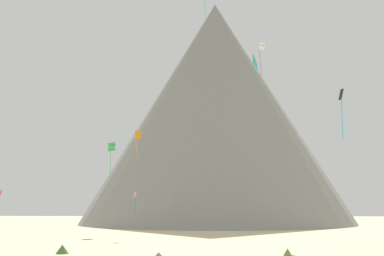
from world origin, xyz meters
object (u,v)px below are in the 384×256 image
Objects in this scene: kite_magenta_low at (0,193)px; kite_orange_mid at (138,137)px; bush_far_right at (288,254)px; rock_massif at (212,118)px; kite_white_high at (262,47)px; kite_pink_low at (135,197)px; kite_black_mid at (342,105)px; bush_ridge_crest at (62,249)px; kite_green_mid at (112,147)px; kite_teal_mid at (254,63)px.

kite_orange_mid reaches higher than kite_magenta_low.
rock_massif is (-8.54, 86.00, 26.50)m from bush_far_right.
rock_massif is at bearing 9.03° from kite_white_high.
bush_far_right is 0.37× the size of kite_pink_low.
bush_far_right is 14.14m from kite_black_mid.
bush_ridge_crest is 38.67m from kite_green_mid.
kite_magenta_low is at bearing 102.34° from kite_green_mid.
rock_massif is 69.29× the size of kite_magenta_low.
kite_white_high is (9.27, -52.22, 2.66)m from rock_massif.
bush_far_right is 34.97m from kite_pink_low.
rock_massif is 27.95× the size of kite_pink_low.
kite_white_high is at bearing 120.80° from kite_pink_low.
kite_pink_low is (-16.71, 15.01, -15.77)m from kite_teal_mid.
bush_ridge_crest is 30.43m from kite_teal_mid.
bush_ridge_crest is at bearing 112.53° from kite_black_mid.
kite_black_mid is at bearing -9.64° from bush_ridge_crest.
kite_teal_mid is 28.22m from kite_orange_mid.
kite_teal_mid reaches higher than kite_orange_mid.
kite_teal_mid is at bearing 58.53° from kite_black_mid.
kite_magenta_low reaches higher than kite_pink_low.
kite_white_high reaches higher than bush_far_right.
kite_orange_mid is at bearing 69.99° from kite_magenta_low.
kite_orange_mid is (-24.44, 35.26, 1.84)m from kite_black_mid.
kite_white_high is 47.01m from kite_magenta_low.
kite_green_mid is at bearing -109.46° from rock_massif.
kite_teal_mid is (19.66, 9.48, 21.20)m from bush_ridge_crest.
bush_ridge_crest is 0.37× the size of kite_teal_mid.
kite_teal_mid is at bearing -84.59° from rock_massif.
kite_orange_mid reaches higher than kite_black_mid.
kite_green_mid is at bearing 121.20° from bush_far_right.
kite_magenta_low is 0.25× the size of kite_green_mid.
kite_green_mid is 50.18m from kite_black_mid.
bush_ridge_crest is 46.78m from kite_white_high.
kite_black_mid is 42.94m from kite_orange_mid.
rock_massif reaches higher than bush_ridge_crest.
kite_magenta_low is 19.15m from kite_green_mid.
rock_massif reaches higher than bush_far_right.
kite_teal_mid is 0.67× the size of kite_white_high.
kite_green_mid is (-24.58, 40.59, 14.04)m from bush_far_right.
kite_white_high is at bearing 173.70° from kite_teal_mid.
kite_black_mid is at bearing -173.47° from kite_white_high.
kite_orange_mid reaches higher than bush_ridge_crest.
bush_ridge_crest is 86.47m from rock_massif.
kite_pink_low is at bearing -165.38° from kite_green_mid.
rock_massif is 87.90m from kite_black_mid.
bush_ridge_crest is 0.28× the size of kite_black_mid.
bush_far_right is 0.23× the size of kite_white_high.
kite_teal_mid is (-1.73, 14.21, 21.14)m from bush_far_right.
kite_magenta_low is at bearing 86.44° from kite_black_mid.
bush_far_right is 0.26× the size of kite_orange_mid.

